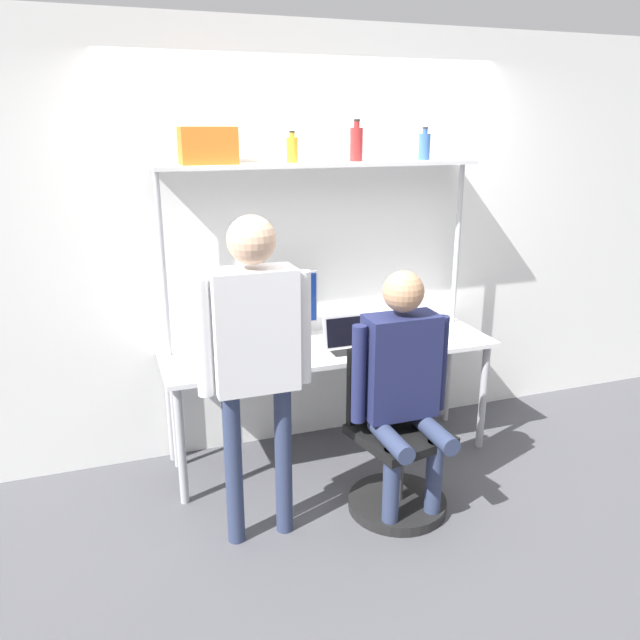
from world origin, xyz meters
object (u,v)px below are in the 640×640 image
(monitor, at_px, (281,304))
(office_chair, at_px, (394,459))
(cell_phone, at_px, (392,346))
(bottle_red, at_px, (356,144))
(bottle_amber, at_px, (292,149))
(laptop, at_px, (351,341))
(bottle_blue, at_px, (424,146))
(person_seated, at_px, (403,376))
(person_standing, at_px, (255,341))
(storage_box, at_px, (208,146))

(monitor, height_order, office_chair, monitor)
(cell_phone, bearing_deg, monitor, 151.22)
(monitor, relative_size, bottle_red, 1.95)
(bottle_amber, height_order, bottle_red, bottle_red)
(laptop, xyz_separation_m, office_chair, (0.05, -0.56, -0.53))
(bottle_blue, bearing_deg, person_seated, -121.57)
(monitor, distance_m, person_seated, 1.02)
(person_standing, relative_size, storage_box, 5.42)
(cell_phone, height_order, storage_box, storage_box)
(monitor, relative_size, cell_phone, 3.22)
(office_chair, height_order, storage_box, storage_box)
(bottle_amber, height_order, bottle_blue, bottle_blue)
(storage_box, bearing_deg, bottle_blue, 0.00)
(office_chair, height_order, bottle_amber, bottle_amber)
(office_chair, bearing_deg, cell_phone, 67.16)
(bottle_blue, bearing_deg, laptop, -154.74)
(bottle_blue, bearing_deg, storage_box, 180.00)
(office_chair, relative_size, storage_box, 2.97)
(cell_phone, xyz_separation_m, storage_box, (-1.04, 0.32, 1.22))
(monitor, relative_size, laptop, 1.48)
(laptop, height_order, person_standing, person_standing)
(office_chair, relative_size, bottle_amber, 5.18)
(person_standing, xyz_separation_m, storage_box, (-0.03, 0.86, 0.89))
(person_seated, distance_m, person_standing, 0.84)
(cell_phone, relative_size, bottle_amber, 0.83)
(monitor, bearing_deg, bottle_red, -2.96)
(laptop, height_order, storage_box, storage_box)
(office_chair, xyz_separation_m, storage_box, (-0.82, 0.84, 1.70))
(office_chair, bearing_deg, bottle_amber, 110.98)
(monitor, distance_m, laptop, 0.50)
(cell_phone, bearing_deg, bottle_amber, 149.83)
(office_chair, xyz_separation_m, person_seated, (0.01, -0.05, 0.53))
(bottle_red, bearing_deg, laptop, -115.39)
(cell_phone, bearing_deg, person_standing, -151.69)
(office_chair, xyz_separation_m, person_standing, (-0.79, -0.02, 0.81))
(laptop, xyz_separation_m, bottle_amber, (-0.28, 0.28, 1.14))
(bottle_blue, bearing_deg, bottle_amber, -180.00)
(bottle_red, bearing_deg, cell_phone, -66.99)
(bottle_red, bearing_deg, bottle_amber, -180.00)
(cell_phone, bearing_deg, storage_box, 163.09)
(office_chair, xyz_separation_m, bottle_blue, (0.55, 0.84, 1.68))
(monitor, height_order, bottle_blue, bottle_blue)
(monitor, relative_size, person_seated, 0.35)
(office_chair, distance_m, person_seated, 0.53)
(monitor, relative_size, storage_box, 1.53)
(cell_phone, xyz_separation_m, person_standing, (-1.01, -0.54, 0.33))
(cell_phone, xyz_separation_m, person_seated, (-0.21, -0.57, 0.05))
(person_seated, bearing_deg, cell_phone, 69.57)
(laptop, height_order, bottle_amber, bottle_amber)
(laptop, distance_m, office_chair, 0.77)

